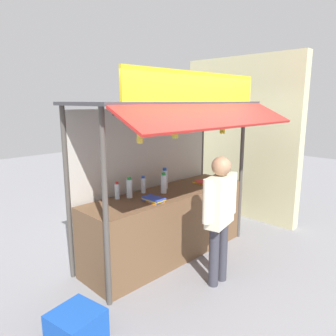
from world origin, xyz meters
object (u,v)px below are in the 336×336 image
Objects in this scene: water_bottle_right at (129,188)px; vendor_person at (220,209)px; water_bottle_left at (117,191)px; magazine_stack_front_right at (154,199)px; magazine_stack_mid_right at (202,182)px; banana_bunch_rightmost at (223,128)px; banana_bunch_leftmost at (140,137)px; water_bottle_back_left at (143,185)px; water_bottle_mid_left at (164,184)px; banana_bunch_inner_right at (175,133)px; water_bottle_far_left at (165,179)px; plastic_crate at (76,326)px.

vendor_person reaches higher than water_bottle_right.
water_bottle_right reaches higher than water_bottle_left.
vendor_person is at bearing -66.42° from magazine_stack_front_right.
banana_bunch_rightmost is at bearing -107.85° from magazine_stack_mid_right.
water_bottle_back_left is at bearing 48.07° from banana_bunch_leftmost.
water_bottle_left is at bearing 74.48° from banana_bunch_leftmost.
banana_bunch_leftmost is at bearing -146.70° from magazine_stack_front_right.
magazine_stack_mid_right is at bearing -2.74° from water_bottle_mid_left.
water_bottle_left is at bearing -76.08° from vendor_person.
water_bottle_right is at bearing -171.90° from water_bottle_back_left.
banana_bunch_inner_right is at bearing -74.02° from vendor_person.
banana_bunch_rightmost reaches higher than magazine_stack_mid_right.
banana_bunch_inner_right is at bearing -75.35° from magazine_stack_front_right.
magazine_stack_mid_right is (0.63, -0.20, -0.13)m from water_bottle_far_left.
water_bottle_back_left is 1.06× the size of water_bottle_left.
water_bottle_far_left is at bearing -7.42° from water_bottle_back_left.
water_bottle_right is 1.07× the size of magazine_stack_mid_right.
water_bottle_right is 1.51m from banana_bunch_rightmost.
magazine_stack_front_right is (-0.36, -0.18, -0.11)m from water_bottle_mid_left.
water_bottle_back_left is at bearing 133.20° from water_bottle_mid_left.
water_bottle_far_left is 1.04× the size of banana_bunch_inner_right.
water_bottle_right is at bearing 32.05° from plastic_crate.
banana_bunch_leftmost is (-0.35, -0.65, 0.75)m from water_bottle_right.
water_bottle_right is 0.65× the size of plastic_crate.
banana_bunch_rightmost is at bearing -53.11° from water_bottle_far_left.
water_bottle_mid_left is 1.05× the size of water_bottle_right.
water_bottle_mid_left is at bearing -137.84° from water_bottle_far_left.
water_bottle_left is (-0.62, 0.24, -0.03)m from water_bottle_mid_left.
water_bottle_back_left is 0.83× the size of water_bottle_mid_left.
plastic_crate is (-1.92, -0.79, -0.94)m from water_bottle_far_left.
banana_bunch_leftmost reaches higher than magazine_stack_mid_right.
water_bottle_back_left reaches higher than water_bottle_left.
water_bottle_far_left is 1.10m from banana_bunch_rightmost.
banana_bunch_rightmost is (-0.14, -0.45, 0.88)m from magazine_stack_mid_right.
magazine_stack_front_right is at bearing -58.20° from water_bottle_left.
banana_bunch_rightmost reaches higher than water_bottle_left.
banana_bunch_rightmost is at bearing -0.01° from banana_bunch_leftmost.
magazine_stack_mid_right is at bearing 7.11° from magazine_stack_front_right.
water_bottle_right is 1.06m from banana_bunch_leftmost.
water_bottle_right reaches higher than plastic_crate.
banana_bunch_inner_right is (-1.08, -0.45, 0.88)m from magazine_stack_mid_right.
water_bottle_mid_left reaches higher than plastic_crate.
banana_bunch_inner_right is (0.08, -0.30, 0.87)m from magazine_stack_front_right.
water_bottle_far_left is at bearing 42.16° from water_bottle_mid_left.
water_bottle_far_left is at bearing 22.37° from plastic_crate.
water_bottle_back_left is 1.99m from plastic_crate.
magazine_stack_mid_right is 0.99m from banana_bunch_rightmost.
water_bottle_far_left reaches higher than water_bottle_back_left.
water_bottle_left is at bearing 169.05° from magazine_stack_mid_right.
water_bottle_far_left is 0.64m from magazine_stack_front_right.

